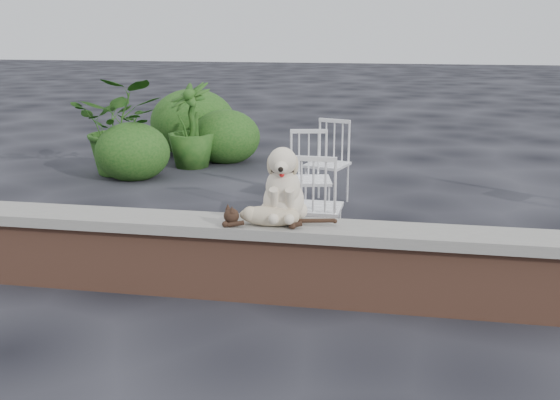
% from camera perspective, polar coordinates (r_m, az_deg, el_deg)
% --- Properties ---
extents(ground, '(60.00, 60.00, 0.00)m').
position_cam_1_polar(ground, '(4.90, 5.36, -8.81)').
color(ground, black).
rests_on(ground, ground).
extents(brick_wall, '(6.00, 0.30, 0.50)m').
position_cam_1_polar(brick_wall, '(4.80, 5.43, -6.08)').
color(brick_wall, brown).
rests_on(brick_wall, ground).
extents(capstone, '(6.20, 0.40, 0.08)m').
position_cam_1_polar(capstone, '(4.71, 5.52, -2.79)').
color(capstone, slate).
rests_on(capstone, brick_wall).
extents(dog, '(0.43, 0.53, 0.58)m').
position_cam_1_polar(dog, '(4.75, 0.33, 1.56)').
color(dog, beige).
rests_on(dog, capstone).
extents(cat, '(0.98, 0.32, 0.16)m').
position_cam_1_polar(cat, '(4.67, -0.96, -1.29)').
color(cat, tan).
rests_on(cat, capstone).
extents(chair_a, '(0.66, 0.66, 0.94)m').
position_cam_1_polar(chair_a, '(6.61, 2.59, 1.88)').
color(chair_a, white).
rests_on(chair_a, ground).
extents(chair_b, '(0.70, 0.70, 0.94)m').
position_cam_1_polar(chair_b, '(7.36, 4.13, 3.23)').
color(chair_b, white).
rests_on(chair_b, ground).
extents(chair_c, '(0.58, 0.58, 0.94)m').
position_cam_1_polar(chair_c, '(5.62, 3.20, -0.52)').
color(chair_c, white).
rests_on(chair_c, ground).
extents(potted_plant_a, '(1.36, 1.23, 1.31)m').
position_cam_1_polar(potted_plant_a, '(9.09, -13.68, 6.30)').
color(potted_plant_a, '#174313').
rests_on(potted_plant_a, ground).
extents(potted_plant_b, '(0.93, 0.93, 1.19)m').
position_cam_1_polar(potted_plant_b, '(9.35, -7.80, 6.46)').
color(potted_plant_b, '#174313').
rests_on(potted_plant_b, ground).
extents(shrubbery, '(1.92, 2.89, 1.06)m').
position_cam_1_polar(shrubbery, '(9.89, -7.90, 5.89)').
color(shrubbery, '#174313').
rests_on(shrubbery, ground).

